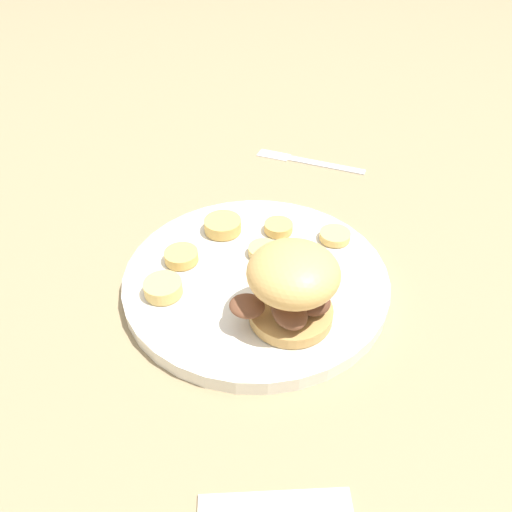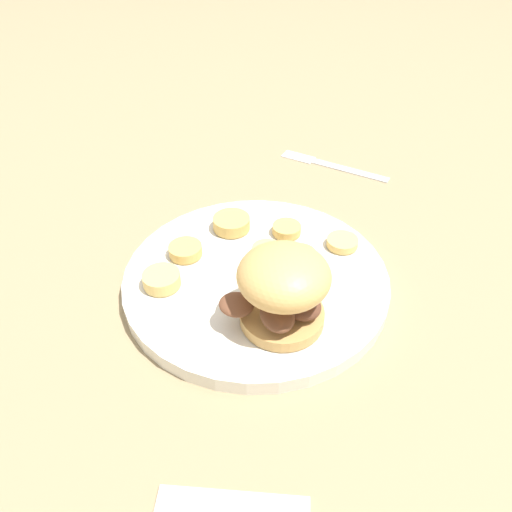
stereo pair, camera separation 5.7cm
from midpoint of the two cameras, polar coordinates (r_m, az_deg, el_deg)
name	(u,v)px [view 1 (the left image)]	position (r m, az deg, el deg)	size (l,w,h in m)	color
ground_plane	(256,285)	(0.60, -2.72, -3.43)	(4.00, 4.00, 0.00)	#937F5B
dinner_plate	(256,278)	(0.59, -2.75, -2.65)	(0.31, 0.31, 0.02)	white
sandwich	(293,284)	(0.50, 0.95, -3.38)	(0.11, 0.09, 0.09)	tan
potato_round_0	(181,256)	(0.61, -11.20, -0.13)	(0.04, 0.04, 0.01)	tan
potato_round_1	(163,288)	(0.57, -13.41, -3.67)	(0.04, 0.04, 0.02)	#DBB766
potato_round_2	(223,225)	(0.64, -6.34, 3.42)	(0.05, 0.05, 0.02)	tan
potato_round_3	(263,250)	(0.60, -1.83, 0.54)	(0.04, 0.04, 0.01)	#DBB766
potato_round_4	(335,236)	(0.63, 6.50, 2.22)	(0.04, 0.04, 0.01)	#DBB766
potato_round_5	(297,253)	(0.60, 2.00, 0.24)	(0.04, 0.04, 0.01)	tan
potato_round_6	(278,227)	(0.64, 0.06, 3.22)	(0.04, 0.04, 0.01)	tan
fork	(308,161)	(0.84, 4.05, 10.69)	(0.11, 0.17, 0.00)	silver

